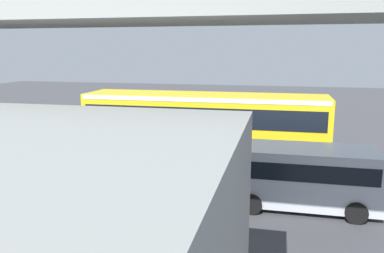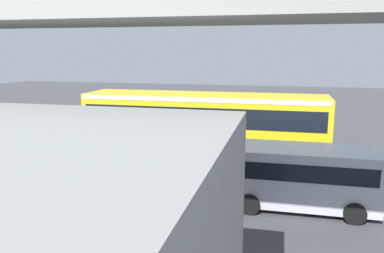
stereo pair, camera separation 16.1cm
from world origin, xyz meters
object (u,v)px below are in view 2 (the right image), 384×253
object	(u,v)px
city_bus	(204,120)
parked_van	(301,173)
pedestrian	(82,132)
bicycle_black	(19,149)

from	to	relation	value
city_bus	parked_van	xyz separation A→B (m)	(-4.34, 5.17, -0.70)
parked_van	pedestrian	bearing A→B (deg)	-26.94
city_bus	bicycle_black	world-z (taller)	city_bus
parked_van	pedestrian	size ratio (longest dim) A/B	2.68
parked_van	pedestrian	xyz separation A→B (m)	(11.09, -5.63, -0.30)
city_bus	pedestrian	size ratio (longest dim) A/B	6.44
bicycle_black	pedestrian	bearing A→B (deg)	-136.54
bicycle_black	pedestrian	xyz separation A→B (m)	(-2.30, -2.18, 0.51)
pedestrian	parked_van	bearing A→B (deg)	153.06
city_bus	bicycle_black	distance (m)	9.33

